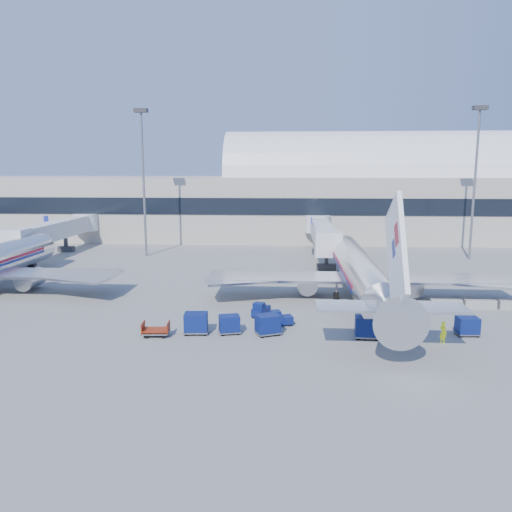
# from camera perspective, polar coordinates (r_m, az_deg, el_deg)

# --- Properties ---
(ground) EXTENTS (260.00, 260.00, 0.00)m
(ground) POSITION_cam_1_polar(r_m,az_deg,el_deg) (48.62, 0.77, -6.27)
(ground) COLOR gray
(ground) RESTS_ON ground
(terminal) EXTENTS (170.00, 28.15, 21.00)m
(terminal) POSITION_cam_1_polar(r_m,az_deg,el_deg) (104.01, -5.20, 6.53)
(terminal) COLOR #B2AA9E
(terminal) RESTS_ON ground
(airliner_main) EXTENTS (32.00, 37.26, 12.07)m
(airliner_main) POSITION_cam_1_polar(r_m,az_deg,el_deg) (52.80, 11.94, -1.91)
(airliner_main) COLOR silver
(airliner_main) RESTS_ON ground
(jetbridge_near) EXTENTS (4.40, 27.50, 6.25)m
(jetbridge_near) POSITION_cam_1_polar(r_m,az_deg,el_deg) (78.23, 7.49, 2.75)
(jetbridge_near) COLOR silver
(jetbridge_near) RESTS_ON ground
(jetbridge_mid) EXTENTS (4.40, 27.50, 6.25)m
(jetbridge_mid) POSITION_cam_1_polar(r_m,az_deg,el_deg) (86.25, -21.61, 2.80)
(jetbridge_mid) COLOR silver
(jetbridge_mid) RESTS_ON ground
(mast_west) EXTENTS (2.00, 1.20, 22.60)m
(mast_west) POSITION_cam_1_polar(r_m,az_deg,el_deg) (79.84, -12.81, 10.55)
(mast_west) COLOR slate
(mast_west) RESTS_ON ground
(mast_east) EXTENTS (2.00, 1.20, 22.60)m
(mast_east) POSITION_cam_1_polar(r_m,az_deg,el_deg) (81.50, 23.88, 9.94)
(mast_east) COLOR slate
(mast_east) RESTS_ON ground
(barrier_near) EXTENTS (3.00, 0.55, 0.90)m
(barrier_near) POSITION_cam_1_polar(r_m,az_deg,el_deg) (52.76, 20.90, -5.13)
(barrier_near) COLOR #9E9E96
(barrier_near) RESTS_ON ground
(barrier_mid) EXTENTS (3.00, 0.55, 0.90)m
(barrier_mid) POSITION_cam_1_polar(r_m,az_deg,el_deg) (53.83, 24.26, -5.07)
(barrier_mid) COLOR #9E9E96
(barrier_mid) RESTS_ON ground
(tug_lead) EXTENTS (2.32, 1.65, 1.37)m
(tug_lead) POSITION_cam_1_polar(r_m,az_deg,el_deg) (44.03, 2.69, -7.16)
(tug_lead) COLOR #0B1754
(tug_lead) RESTS_ON ground
(tug_right) EXTENTS (2.02, 2.25, 1.33)m
(tug_right) POSITION_cam_1_polar(r_m,az_deg,el_deg) (44.28, 15.70, -7.46)
(tug_right) COLOR #0B1754
(tug_right) RESTS_ON ground
(tug_left) EXTENTS (1.78, 2.42, 1.42)m
(tug_left) POSITION_cam_1_polar(r_m,az_deg,el_deg) (46.53, 0.52, -6.18)
(tug_left) COLOR #0B1754
(tug_left) RESTS_ON ground
(cart_train_a) EXTENTS (2.37, 2.14, 1.71)m
(cart_train_a) POSITION_cam_1_polar(r_m,az_deg,el_deg) (41.53, 1.36, -7.80)
(cart_train_a) COLOR #0B1754
(cart_train_a) RESTS_ON ground
(cart_train_b) EXTENTS (2.03, 1.73, 1.55)m
(cart_train_b) POSITION_cam_1_polar(r_m,az_deg,el_deg) (41.91, -3.05, -7.77)
(cart_train_b) COLOR #0B1754
(cart_train_b) RESTS_ON ground
(cart_train_c) EXTENTS (2.12, 1.69, 1.76)m
(cart_train_c) POSITION_cam_1_polar(r_m,az_deg,el_deg) (42.09, -6.86, -7.58)
(cart_train_c) COLOR #0B1754
(cart_train_c) RESTS_ON ground
(cart_solo_near) EXTENTS (2.09, 1.65, 1.75)m
(cart_solo_near) POSITION_cam_1_polar(r_m,az_deg,el_deg) (41.70, 12.57, -7.93)
(cart_solo_near) COLOR #0B1754
(cart_solo_near) RESTS_ON ground
(cart_solo_far) EXTENTS (1.86, 1.47, 1.56)m
(cart_solo_far) POSITION_cam_1_polar(r_m,az_deg,el_deg) (44.90, 23.01, -7.34)
(cart_solo_far) COLOR #0B1754
(cart_solo_far) RESTS_ON ground
(cart_open_red) EXTENTS (2.28, 1.70, 0.58)m
(cart_open_red) POSITION_cam_1_polar(r_m,az_deg,el_deg) (42.16, -11.34, -8.43)
(cart_open_red) COLOR slate
(cart_open_red) RESTS_ON ground
(ramp_worker) EXTENTS (0.70, 0.79, 1.81)m
(ramp_worker) POSITION_cam_1_polar(r_m,az_deg,el_deg) (42.18, 20.61, -8.18)
(ramp_worker) COLOR #BDDD17
(ramp_worker) RESTS_ON ground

